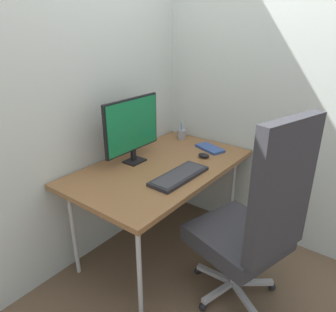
% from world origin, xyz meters
% --- Properties ---
extents(ground_plane, '(8.00, 8.00, 0.00)m').
position_xyz_m(ground_plane, '(0.00, 0.00, 0.00)').
color(ground_plane, brown).
extents(wall_back, '(3.13, 0.04, 2.80)m').
position_xyz_m(wall_back, '(0.00, 0.43, 1.40)').
color(wall_back, '#B7C1BC').
rests_on(wall_back, ground_plane).
extents(wall_side_right, '(0.04, 2.58, 2.80)m').
position_xyz_m(wall_side_right, '(0.71, -0.26, 1.40)').
color(wall_side_right, '#B7C1BC').
rests_on(wall_side_right, ground_plane).
extents(desk, '(1.35, 0.80, 0.72)m').
position_xyz_m(desk, '(0.00, 0.00, 0.68)').
color(desk, brown).
rests_on(desk, ground_plane).
extents(office_chair, '(0.62, 0.65, 1.26)m').
position_xyz_m(office_chair, '(-0.09, -0.76, 0.61)').
color(office_chair, black).
rests_on(office_chair, ground_plane).
extents(monitor, '(0.51, 0.12, 0.47)m').
position_xyz_m(monitor, '(-0.07, 0.20, 0.99)').
color(monitor, black).
rests_on(monitor, desk).
extents(keyboard, '(0.46, 0.18, 0.03)m').
position_xyz_m(keyboard, '(-0.08, -0.22, 0.73)').
color(keyboard, black).
rests_on(keyboard, desk).
extents(mouse, '(0.07, 0.10, 0.04)m').
position_xyz_m(mouse, '(0.31, -0.17, 0.74)').
color(mouse, black).
rests_on(mouse, desk).
extents(pen_holder, '(0.07, 0.07, 0.18)m').
position_xyz_m(pen_holder, '(0.56, 0.21, 0.76)').
color(pen_holder, gray).
rests_on(pen_holder, desk).
extents(notebook, '(0.19, 0.26, 0.02)m').
position_xyz_m(notebook, '(0.48, -0.12, 0.73)').
color(notebook, '#334C8C').
rests_on(notebook, desk).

